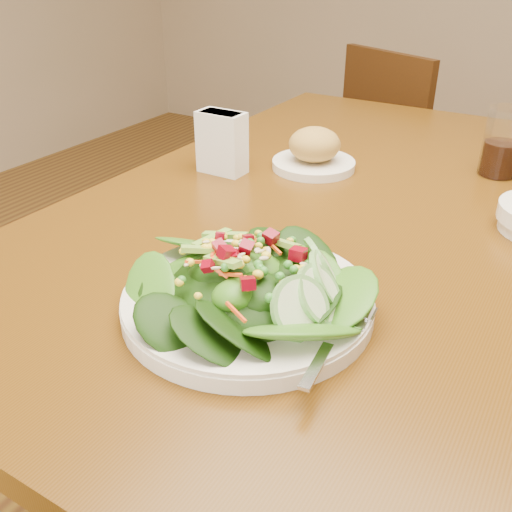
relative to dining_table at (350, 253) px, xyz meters
name	(u,v)px	position (x,y,z in m)	size (l,w,h in m)	color
ground_plane	(328,490)	(0.00, 0.00, -0.65)	(5.00, 5.00, 0.00)	brown
dining_table	(350,253)	(0.00, 0.00, 0.00)	(0.90, 1.40, 0.75)	#4E2E0D
chair_far	(401,165)	(-0.23, 1.05, -0.20)	(0.52, 0.52, 0.85)	black
salad_plate	(255,289)	(0.02, -0.38, 0.13)	(0.31, 0.31, 0.09)	silver
bread_plate	(314,152)	(-0.14, 0.12, 0.14)	(0.17, 0.17, 0.08)	silver
drinking_glass	(502,147)	(0.19, 0.27, 0.16)	(0.08, 0.08, 0.13)	silver
napkin_holder	(222,141)	(-0.29, 0.01, 0.16)	(0.09, 0.05, 0.12)	white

